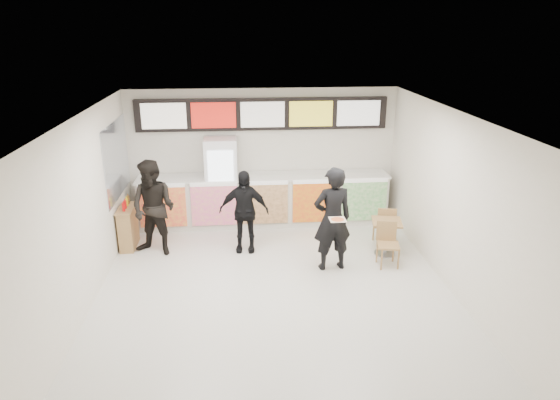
{
  "coord_description": "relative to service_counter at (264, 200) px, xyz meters",
  "views": [
    {
      "loc": [
        -0.56,
        -7.47,
        4.32
      ],
      "look_at": [
        0.19,
        1.2,
        1.23
      ],
      "focal_mm": 32.0,
      "sensor_mm": 36.0,
      "label": 1
    }
  ],
  "objects": [
    {
      "name": "customer_mid",
      "position": [
        -0.48,
        -1.37,
        0.26
      ],
      "size": [
        1.01,
        0.5,
        1.67
      ],
      "primitive_type": "imported",
      "rotation": [
        0.0,
        0.0,
        -0.1
      ],
      "color": "black",
      "rests_on": "floor"
    },
    {
      "name": "floor",
      "position": [
        -0.0,
        -3.09,
        -0.57
      ],
      "size": [
        7.0,
        7.0,
        0.0
      ],
      "primitive_type": "plane",
      "color": "beige",
      "rests_on": "ground"
    },
    {
      "name": "ceiling",
      "position": [
        -0.0,
        -3.09,
        2.43
      ],
      "size": [
        7.0,
        7.0,
        0.0
      ],
      "primitive_type": "plane",
      "rotation": [
        3.14,
        0.0,
        0.0
      ],
      "color": "white",
      "rests_on": "wall_back"
    },
    {
      "name": "wall_back",
      "position": [
        -0.0,
        0.41,
        0.93
      ],
      "size": [
        6.0,
        0.0,
        6.0
      ],
      "primitive_type": "plane",
      "rotation": [
        1.57,
        0.0,
        0.0
      ],
      "color": "silver",
      "rests_on": "floor"
    },
    {
      "name": "drinks_fridge",
      "position": [
        -0.93,
        0.02,
        0.43
      ],
      "size": [
        0.7,
        0.67,
        2.0
      ],
      "color": "white",
      "rests_on": "floor"
    },
    {
      "name": "menu_board",
      "position": [
        0.0,
        0.32,
        1.88
      ],
      "size": [
        5.5,
        0.14,
        0.7
      ],
      "color": "black",
      "rests_on": "wall_back"
    },
    {
      "name": "wall_right",
      "position": [
        3.0,
        -3.09,
        0.93
      ],
      "size": [
        0.0,
        7.0,
        7.0
      ],
      "primitive_type": "plane",
      "rotation": [
        1.57,
        0.0,
        -1.57
      ],
      "color": "silver",
      "rests_on": "floor"
    },
    {
      "name": "cafe_table",
      "position": [
        2.29,
        -1.8,
        -0.09
      ],
      "size": [
        0.67,
        1.47,
        0.83
      ],
      "rotation": [
        0.0,
        0.0,
        -0.2
      ],
      "color": "#A17349",
      "rests_on": "floor"
    },
    {
      "name": "mirror_panel",
      "position": [
        -2.99,
        -0.64,
        1.18
      ],
      "size": [
        0.01,
        2.0,
        1.5
      ],
      "primitive_type": "cube",
      "color": "#B2B7BF",
      "rests_on": "wall_left"
    },
    {
      "name": "condiment_ledge",
      "position": [
        -2.82,
        -1.0,
        -0.14
      ],
      "size": [
        0.31,
        0.76,
        1.01
      ],
      "color": "#A17349",
      "rests_on": "floor"
    },
    {
      "name": "pizza_slice",
      "position": [
        1.11,
        -2.74,
        0.58
      ],
      "size": [
        0.36,
        0.36,
        0.02
      ],
      "color": "beige",
      "rests_on": "customer_main"
    },
    {
      "name": "customer_left",
      "position": [
        -2.22,
        -1.37,
        0.38
      ],
      "size": [
        1.13,
        1.02,
        1.9
      ],
      "primitive_type": "imported",
      "rotation": [
        0.0,
        0.0,
        -0.41
      ],
      "color": "black",
      "rests_on": "floor"
    },
    {
      "name": "service_counter",
      "position": [
        0.0,
        0.0,
        0.0
      ],
      "size": [
        5.56,
        0.77,
        1.14
      ],
      "color": "silver",
      "rests_on": "floor"
    },
    {
      "name": "customer_main",
      "position": [
        1.11,
        -2.29,
        0.41
      ],
      "size": [
        0.77,
        0.57,
        1.96
      ],
      "primitive_type": "imported",
      "rotation": [
        0.0,
        0.0,
        3.29
      ],
      "color": "black",
      "rests_on": "floor"
    },
    {
      "name": "wall_left",
      "position": [
        -3.0,
        -3.09,
        0.93
      ],
      "size": [
        0.0,
        7.0,
        7.0
      ],
      "primitive_type": "plane",
      "rotation": [
        1.57,
        0.0,
        1.57
      ],
      "color": "silver",
      "rests_on": "floor"
    }
  ]
}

